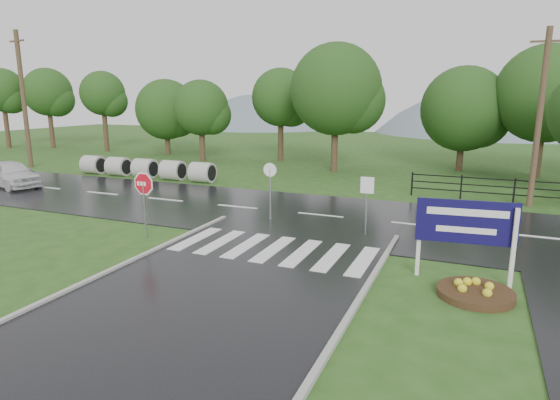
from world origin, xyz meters
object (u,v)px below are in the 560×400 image
at_px(culvert_pipes, 145,168).
at_px(car_white, 13,187).
at_px(stop_sign, 144,189).
at_px(estate_billboard, 466,226).

height_order(culvert_pipes, car_white, culvert_pipes).
xyz_separation_m(stop_sign, car_white, (-13.29, 4.97, -1.78)).
bearing_deg(car_white, estate_billboard, -86.36).
bearing_deg(stop_sign, car_white, 159.49).
distance_m(culvert_pipes, estate_billboard, 21.69).
relative_size(culvert_pipes, stop_sign, 3.81).
height_order(culvert_pipes, estate_billboard, estate_billboard).
distance_m(stop_sign, estate_billboard, 10.68).
height_order(stop_sign, car_white, stop_sign).
relative_size(culvert_pipes, estate_billboard, 3.72).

